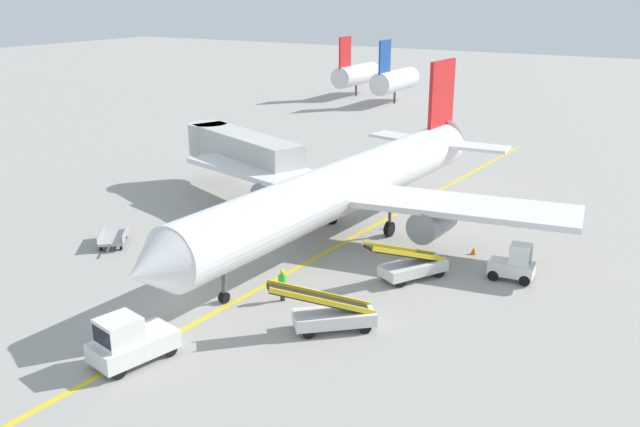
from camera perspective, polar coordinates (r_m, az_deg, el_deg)
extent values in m
plane|color=#9E9B93|center=(36.11, -10.44, -7.26)|extent=(300.00, 300.00, 0.00)
cube|color=yellow|center=(38.58, -3.36, -5.27)|extent=(4.69, 79.90, 0.01)
cylinder|color=white|center=(43.38, 2.03, 2.25)|extent=(4.94, 30.14, 3.30)
cone|color=white|center=(31.55, -13.82, -4.47)|extent=(3.36, 2.57, 3.23)
cone|color=white|center=(57.49, 10.79, 6.28)|extent=(3.28, 2.97, 3.14)
cube|color=white|center=(41.55, 11.93, 0.57)|extent=(13.52, 6.35, 0.36)
cylinder|color=gray|center=(41.59, 9.23, -0.71)|extent=(2.07, 3.30, 1.90)
cube|color=white|center=(48.85, -4.51, 3.52)|extent=(13.70, 7.64, 0.36)
cylinder|color=gray|center=(47.38, -3.68, 1.83)|extent=(2.07, 3.30, 1.90)
cube|color=red|center=(54.70, 9.99, 9.63)|extent=(0.50, 4.01, 5.20)
cube|color=white|center=(53.85, 12.52, 5.39)|extent=(5.37, 2.63, 0.24)
cube|color=white|center=(56.25, 6.82, 6.22)|extent=(5.53, 3.16, 0.24)
cylinder|color=#4C4C51|center=(35.31, -7.98, -4.95)|extent=(0.20, 0.20, 3.12)
cylinder|color=black|center=(35.83, -7.90, -6.84)|extent=(0.38, 0.58, 0.56)
cylinder|color=#4C4C51|center=(44.54, 5.77, 0.05)|extent=(0.20, 0.20, 3.12)
cylinder|color=black|center=(44.89, 5.73, -1.26)|extent=(0.40, 0.98, 0.96)
cylinder|color=#4C4C51|center=(46.67, 1.02, 0.98)|extent=(0.20, 0.20, 3.12)
cylinder|color=black|center=(47.00, 1.01, -0.28)|extent=(0.40, 0.98, 0.96)
cube|color=black|center=(32.69, -11.30, -2.83)|extent=(2.86, 1.15, 0.60)
cube|color=beige|center=(52.71, -6.18, 5.17)|extent=(12.11, 6.85, 2.50)
cylinder|color=beige|center=(57.55, -9.17, 6.13)|extent=(3.20, 3.20, 2.50)
cylinder|color=#59595B|center=(51.82, -5.05, 2.21)|extent=(0.56, 0.56, 2.35)
cube|color=#333338|center=(52.08, -5.02, 1.23)|extent=(1.80, 1.40, 0.50)
cube|color=silver|center=(31.19, -15.06, -10.44)|extent=(2.64, 3.93, 0.80)
cube|color=silver|center=(30.48, -16.22, -9.23)|extent=(1.84, 1.91, 1.10)
cube|color=black|center=(30.16, -17.49, -9.67)|extent=(1.41, 0.39, 0.77)
cylinder|color=black|center=(30.23, -16.23, -12.40)|extent=(0.35, 0.63, 0.60)
cylinder|color=black|center=(31.48, -17.77, -11.26)|extent=(0.35, 0.63, 0.60)
cylinder|color=black|center=(31.35, -12.23, -10.89)|extent=(0.35, 0.63, 0.60)
cylinder|color=black|center=(32.56, -13.87, -9.87)|extent=(0.35, 0.63, 0.60)
cube|color=silver|center=(39.44, 15.46, -4.38)|extent=(2.52, 1.53, 0.70)
cube|color=silver|center=(39.06, 16.18, -3.24)|extent=(1.18, 1.14, 1.10)
cube|color=black|center=(39.00, 16.92, -3.35)|extent=(0.17, 0.98, 0.77)
cylinder|color=black|center=(39.97, 16.75, -4.73)|extent=(0.62, 0.28, 0.60)
cylinder|color=black|center=(38.96, 16.49, -5.31)|extent=(0.62, 0.28, 0.60)
cylinder|color=black|center=(40.20, 14.39, -4.39)|extent=(0.62, 0.28, 0.60)
cylinder|color=black|center=(39.19, 14.07, -4.96)|extent=(0.62, 0.28, 0.60)
cube|color=silver|center=(38.57, 7.69, -4.45)|extent=(3.14, 4.05, 0.60)
cylinder|color=black|center=(37.47, 6.66, -5.60)|extent=(0.48, 0.63, 0.60)
cylinder|color=black|center=(38.41, 5.52, -4.95)|extent=(0.48, 0.63, 0.60)
cylinder|color=black|center=(39.02, 9.80, -4.76)|extent=(0.48, 0.63, 0.60)
cylinder|color=black|center=(39.92, 8.63, -4.17)|extent=(0.48, 0.63, 0.60)
cube|color=black|center=(37.88, 7.03, -3.30)|extent=(3.19, 4.81, 1.76)
cube|color=yellow|center=(37.50, 7.46, -3.34)|extent=(2.49, 4.44, 1.84)
cube|color=yellow|center=(38.17, 6.63, -2.92)|extent=(2.49, 4.44, 1.84)
cube|color=silver|center=(32.73, 1.17, -8.55)|extent=(3.84, 3.65, 0.60)
cylinder|color=black|center=(32.09, -0.95, -9.73)|extent=(0.59, 0.56, 0.60)
cylinder|color=black|center=(33.20, -1.34, -8.72)|extent=(0.59, 0.56, 0.60)
cylinder|color=black|center=(32.59, 3.72, -9.30)|extent=(0.59, 0.56, 0.60)
cylinder|color=black|center=(33.70, 3.17, -8.33)|extent=(0.59, 0.56, 0.60)
cube|color=black|center=(32.21, 0.13, -7.12)|extent=(4.33, 3.99, 1.76)
cube|color=yellow|center=(31.76, 0.28, -7.27)|extent=(3.80, 3.40, 1.84)
cube|color=yellow|center=(32.56, -0.02, -6.60)|extent=(3.80, 3.40, 1.84)
cube|color=#A5A5A8|center=(45.11, -16.65, -1.91)|extent=(2.91, 3.13, 0.16)
cube|color=#4C4C51|center=(43.40, -17.01, -2.77)|extent=(0.62, 0.76, 0.08)
cylinder|color=#4C4C51|center=(42.99, -17.11, -2.98)|extent=(0.12, 0.12, 0.05)
cube|color=gray|center=(44.91, -15.73, -1.58)|extent=(1.77, 2.24, 0.50)
cube|color=gray|center=(45.16, -17.61, -1.65)|extent=(1.77, 2.24, 0.50)
cylinder|color=black|center=(44.12, -16.05, -2.67)|extent=(0.32, 0.36, 0.36)
cylinder|color=black|center=(44.33, -17.59, -2.72)|extent=(0.32, 0.36, 0.36)
cylinder|color=black|center=(46.07, -15.69, -1.75)|extent=(0.32, 0.36, 0.36)
cylinder|color=black|center=(46.27, -17.16, -1.80)|extent=(0.32, 0.36, 0.36)
cylinder|color=#26262D|center=(35.69, -3.10, -6.53)|extent=(0.24, 0.24, 0.85)
cube|color=green|center=(35.40, -3.12, -5.49)|extent=(0.36, 0.22, 0.56)
sphere|color=#9E7051|center=(35.25, -3.13, -4.91)|extent=(0.20, 0.20, 0.20)
sphere|color=yellow|center=(35.22, -3.13, -4.82)|extent=(0.24, 0.24, 0.24)
cone|color=orange|center=(46.28, 5.48, -1.00)|extent=(0.36, 0.36, 0.44)
cone|color=orange|center=(42.75, 12.53, -2.99)|extent=(0.36, 0.36, 0.44)
cylinder|color=silver|center=(104.26, 3.00, 11.32)|extent=(3.00, 10.00, 3.00)
cylinder|color=#3F3F3F|center=(104.56, 2.98, 10.07)|extent=(0.30, 0.30, 1.60)
cube|color=red|center=(100.84, 2.08, 13.11)|extent=(0.24, 3.20, 4.40)
cylinder|color=silver|center=(97.85, 6.20, 10.80)|extent=(3.00, 10.00, 3.00)
cylinder|color=#3F3F3F|center=(98.16, 6.15, 9.47)|extent=(0.30, 0.30, 1.60)
cube|color=navy|center=(94.32, 5.35, 12.70)|extent=(0.24, 3.20, 4.40)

